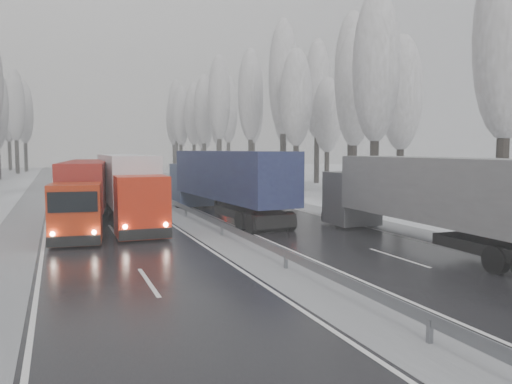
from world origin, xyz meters
TOP-DOWN VIEW (x-y plane):
  - carriageway_right at (5.25, 30.00)m, footprint 7.50×200.00m
  - carriageway_left at (-5.25, 30.00)m, footprint 7.50×200.00m
  - median_slush at (0.00, 30.00)m, footprint 3.00×200.00m
  - shoulder_right at (10.20, 30.00)m, footprint 2.40×200.00m
  - shoulder_left at (-10.20, 30.00)m, footprint 2.40×200.00m
  - median_guardrail at (0.00, 29.99)m, footprint 0.12×200.00m
  - tree_16 at (15.04, 15.67)m, footprint 3.60×3.60m
  - tree_18 at (14.51, 27.03)m, footprint 3.60×3.60m
  - tree_19 at (20.02, 31.03)m, footprint 3.60×3.60m
  - tree_20 at (17.90, 35.17)m, footprint 3.60×3.60m
  - tree_21 at (20.12, 39.17)m, footprint 3.60×3.60m
  - tree_22 at (17.02, 45.60)m, footprint 3.60×3.60m
  - tree_23 at (23.31, 49.60)m, footprint 3.60×3.60m
  - tree_24 at (17.90, 51.02)m, footprint 3.60×3.60m
  - tree_25 at (24.81, 55.02)m, footprint 3.60×3.60m
  - tree_26 at (17.56, 61.27)m, footprint 3.60×3.60m
  - tree_27 at (24.72, 65.27)m, footprint 3.60×3.60m
  - tree_28 at (16.34, 71.95)m, footprint 3.60×3.60m
  - tree_29 at (23.71, 75.95)m, footprint 3.60×3.60m
  - tree_30 at (16.56, 81.70)m, footprint 3.60×3.60m
  - tree_31 at (22.48, 85.70)m, footprint 3.60×3.60m
  - tree_32 at (16.63, 89.21)m, footprint 3.60×3.60m
  - tree_33 at (19.77, 93.21)m, footprint 3.60×3.60m
  - tree_34 at (15.73, 96.32)m, footprint 3.60×3.60m
  - tree_35 at (24.94, 100.32)m, footprint 3.60×3.60m
  - tree_36 at (17.04, 106.16)m, footprint 3.60×3.60m
  - tree_37 at (24.02, 110.16)m, footprint 3.60×3.60m
  - tree_38 at (18.73, 116.73)m, footprint 3.60×3.60m
  - tree_39 at (21.55, 120.73)m, footprint 3.60×3.60m
  - tree_74 at (-15.07, 99.33)m, footprint 3.60×3.60m
  - tree_76 at (-14.05, 108.72)m, footprint 3.60×3.60m
  - tree_78 at (-17.56, 115.31)m, footprint 3.60×3.60m
  - truck_grey_tarp at (8.12, 13.68)m, footprint 3.04×16.58m
  - truck_blue_box at (2.31, 26.89)m, footprint 3.98×17.64m
  - truck_cream_box at (5.67, 40.18)m, footprint 3.38×16.45m
  - box_truck_distant at (4.32, 82.63)m, footprint 2.09×6.70m
  - truck_red_white at (-3.98, 27.40)m, footprint 2.89×16.60m
  - truck_red_red at (-6.51, 26.84)m, footprint 4.12×15.20m

SIDE VIEW (x-z plane):
  - carriageway_right at x=5.25m, z-range 0.00..0.03m
  - carriageway_left at x=-5.25m, z-range 0.00..0.03m
  - median_slush at x=0.00m, z-range 0.00..0.04m
  - shoulder_right at x=10.20m, z-range 0.00..0.04m
  - shoulder_left at x=-10.20m, z-range 0.00..0.04m
  - median_guardrail at x=0.00m, z-range 0.22..0.98m
  - box_truck_distant at x=4.32m, z-range 0.02..2.52m
  - truck_red_red at x=-6.51m, z-range 0.32..4.19m
  - truck_cream_box at x=5.67m, z-range 0.35..4.54m
  - truck_grey_tarp at x=8.12m, z-range 0.35..4.59m
  - truck_red_white at x=-3.98m, z-range 0.35..4.60m
  - truck_blue_box at x=2.31m, z-range 0.38..4.87m
  - tree_23 at x=23.31m, z-range 1.99..15.54m
  - tree_33 at x=19.77m, z-range 2.10..16.42m
  - tree_19 at x=20.02m, z-range 2.13..16.70m
  - tree_20 at x=17.90m, z-range 2.29..18.00m
  - tree_22 at x=17.02m, z-range 2.31..18.17m
  - tree_39 at x=21.55m, z-range 2.36..18.54m
  - tree_37 at x=24.02m, z-range 2.38..18.75m
  - tree_16 at x=15.04m, z-range 2.40..18.93m
  - tree_18 at x=14.51m, z-range 2.41..18.99m
  - tree_32 at x=16.63m, z-range 2.51..19.85m
  - tree_27 at x=24.72m, z-range 2.55..20.17m
  - tree_34 at x=15.73m, z-range 2.55..20.19m
  - tree_30 at x=16.56m, z-range 2.59..20.45m
  - tree_38 at x=18.73m, z-range 2.60..20.58m
  - tree_29 at x=23.71m, z-range 2.62..20.73m
  - tree_35 at x=24.94m, z-range 2.64..20.89m
  - tree_76 at x=-14.05m, z-range 2.68..21.23m
  - tree_31 at x=22.48m, z-range 2.68..21.26m
  - tree_21 at x=20.12m, z-range 2.69..21.31m
  - tree_26 at x=17.56m, z-range 2.71..21.49m
  - tree_25 at x=24.81m, z-range 2.80..22.24m
  - tree_78 at x=-17.56m, z-range 2.81..22.37m
  - tree_28 at x=16.34m, z-range 2.82..22.45m
  - tree_74 at x=-15.07m, z-range 2.83..22.52m
  - tree_36 at x=17.04m, z-range 2.91..23.13m
  - tree_24 at x=17.90m, z-range 2.94..23.43m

